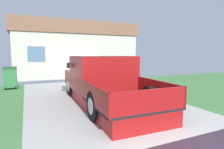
% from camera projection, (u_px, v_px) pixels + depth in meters
% --- Properties ---
extents(pickup_truck, '(2.20, 5.48, 1.69)m').
position_uv_depth(pickup_truck, '(102.00, 81.00, 6.90)').
color(pickup_truck, maroon).
rests_on(pickup_truck, ground).
extents(person_with_hat, '(0.51, 0.44, 1.66)m').
position_uv_depth(person_with_hat, '(134.00, 73.00, 7.97)').
color(person_with_hat, black).
rests_on(person_with_hat, ground).
extents(handbag, '(0.39, 0.22, 0.46)m').
position_uv_depth(handbag, '(139.00, 92.00, 7.98)').
color(handbag, tan).
rests_on(handbag, ground).
extents(house_with_garage, '(9.33, 5.52, 4.13)m').
position_uv_depth(house_with_garage, '(73.00, 50.00, 15.72)').
color(house_with_garage, '#B6B8A4').
rests_on(house_with_garage, ground).
extents(wheeled_trash_bin, '(0.60, 0.72, 1.10)m').
position_uv_depth(wheeled_trash_bin, '(10.00, 77.00, 9.41)').
color(wheeled_trash_bin, '#286B38').
rests_on(wheeled_trash_bin, ground).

